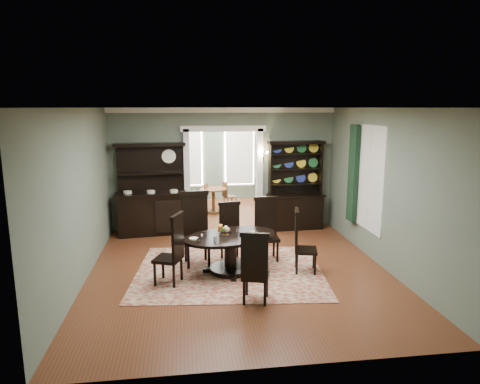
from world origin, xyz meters
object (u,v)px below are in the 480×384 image
Objects in this scene: welsh_dresser at (295,197)px; sideboard at (152,203)px; dining_table at (231,246)px; parlor_table at (213,197)px.

sideboard is at bearing 178.21° from welsh_dresser.
welsh_dresser is (1.94, 2.72, 0.31)m from dining_table.
dining_table is 4.56m from parlor_table.
parlor_table is (1.62, 1.86, -0.29)m from sideboard.
dining_table is at bearing -127.60° from welsh_dresser.
dining_table is 0.96× the size of sideboard.
dining_table is 3.15m from sideboard.
parlor_table is at bearing 134.20° from welsh_dresser.
sideboard is 2.82× the size of parlor_table.
welsh_dresser is 2.69m from parlor_table.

